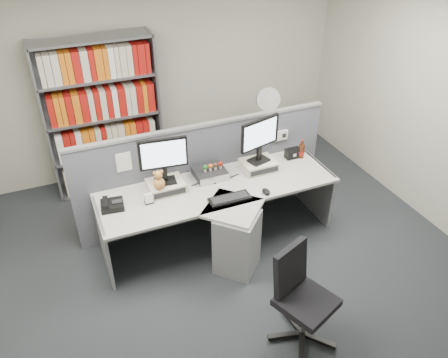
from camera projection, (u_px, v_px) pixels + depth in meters
name	position (u px, v px, depth m)	size (l,w,h in m)	color
ground	(249.00, 286.00, 4.61)	(5.50, 5.50, 0.00)	#2B2F33
room_shell	(255.00, 130.00, 3.62)	(5.04, 5.54, 2.72)	#B4B2A0
partition	(204.00, 172.00, 5.21)	(3.00, 0.08, 1.27)	#5A5B66
desk	(226.00, 218.00, 4.81)	(2.60, 1.20, 0.72)	#AEADA7
monitor_riser_left	(166.00, 186.00, 4.76)	(0.38, 0.31, 0.10)	beige
monitor_riser_right	(259.00, 165.00, 5.12)	(0.38, 0.31, 0.10)	beige
monitor_left	(163.00, 157.00, 4.57)	(0.50, 0.19, 0.51)	black
monitor_right	(260.00, 137.00, 4.92)	(0.50, 0.22, 0.52)	black
desktop_pc	(210.00, 173.00, 4.98)	(0.34, 0.30, 0.09)	black
figurines	(213.00, 166.00, 4.92)	(0.23, 0.05, 0.09)	beige
keyboard	(230.00, 199.00, 4.63)	(0.44, 0.17, 0.03)	black
mouse	(266.00, 191.00, 4.73)	(0.07, 0.12, 0.04)	black
desk_phone	(112.00, 205.00, 4.50)	(0.25, 0.23, 0.10)	black
desk_calendar	(149.00, 199.00, 4.57)	(0.09, 0.07, 0.11)	black
plush_toy	(159.00, 181.00, 4.59)	(0.12, 0.12, 0.21)	#B7813D
speaker	(293.00, 153.00, 5.32)	(0.18, 0.10, 0.12)	black
cola_bottle	(301.00, 151.00, 5.31)	(0.07, 0.07, 0.24)	#3F190A
shelving_unit	(103.00, 119.00, 5.66)	(1.41, 0.40, 2.00)	slate
filing_cabinet	(265.00, 146.00, 6.34)	(0.45, 0.61, 0.70)	slate
desk_fan	(268.00, 102.00, 5.96)	(0.31, 0.20, 0.53)	white
office_chair	(300.00, 294.00, 3.86)	(0.62, 0.61, 0.93)	silver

